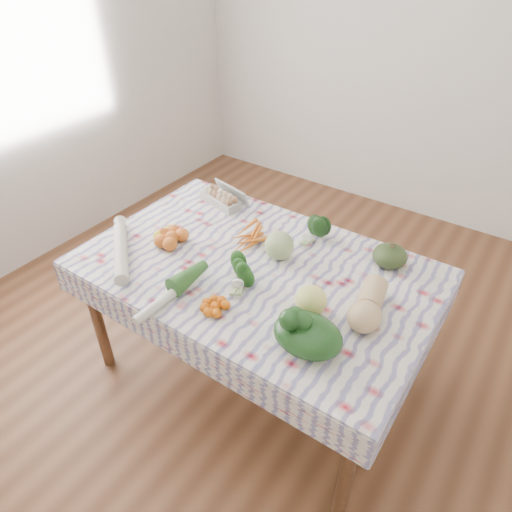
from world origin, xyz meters
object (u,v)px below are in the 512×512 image
(egg_carton, at_px, (221,199))
(grapefruit, at_px, (311,301))
(cabbage, at_px, (279,246))
(kabocha_squash, at_px, (390,256))
(butternut_squash, at_px, (369,303))
(dining_table, at_px, (256,279))

(egg_carton, xyz_separation_m, grapefruit, (0.87, -0.50, 0.03))
(cabbage, bearing_deg, egg_carton, 156.01)
(cabbage, distance_m, grapefruit, 0.40)
(egg_carton, bearing_deg, cabbage, -10.90)
(kabocha_squash, distance_m, butternut_squash, 0.38)
(kabocha_squash, bearing_deg, egg_carton, -179.91)
(egg_carton, xyz_separation_m, kabocha_squash, (1.02, 0.00, 0.02))
(dining_table, relative_size, kabocha_squash, 9.86)
(kabocha_squash, bearing_deg, grapefruit, -106.45)
(egg_carton, relative_size, butternut_squash, 0.90)
(grapefruit, bearing_deg, butternut_squash, 30.74)
(dining_table, height_order, cabbage, cabbage)
(cabbage, distance_m, butternut_squash, 0.54)
(dining_table, bearing_deg, butternut_squash, -1.30)
(butternut_squash, bearing_deg, kabocha_squash, 87.81)
(kabocha_squash, xyz_separation_m, butternut_squash, (0.06, -0.38, 0.02))
(egg_carton, distance_m, grapefruit, 1.00)
(cabbage, xyz_separation_m, butternut_squash, (0.52, -0.13, -0.00))
(butternut_squash, bearing_deg, dining_table, 168.11)
(egg_carton, height_order, butternut_squash, butternut_squash)
(butternut_squash, height_order, grapefruit, butternut_squash)
(dining_table, xyz_separation_m, kabocha_squash, (0.52, 0.37, 0.14))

